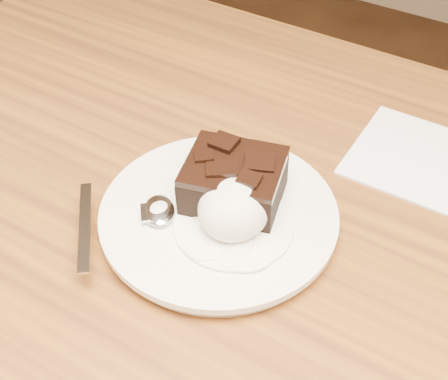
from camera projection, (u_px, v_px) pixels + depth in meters
The scene contains 8 objects.
plate at pixel (219, 218), 0.61m from camera, with size 0.24×0.24×0.02m, color white.
brownie at pixel (234, 184), 0.60m from camera, with size 0.09×0.08×0.04m, color black.
ice_cream_scoop at pixel (234, 209), 0.58m from camera, with size 0.07×0.07×0.06m, color silver.
melt_puddle at pixel (234, 225), 0.59m from camera, with size 0.12×0.12×0.00m, color white.
spoon at pixel (159, 212), 0.60m from camera, with size 0.03×0.17×0.01m, color silver, non-canonical shape.
napkin at pixel (418, 157), 0.69m from camera, with size 0.14×0.14×0.01m, color white.
crumb_a at pixel (241, 209), 0.61m from camera, with size 0.01×0.01×0.00m, color black.
crumb_b at pixel (188, 239), 0.58m from camera, with size 0.01×0.01×0.00m, color black.
Camera 1 is at (0.18, -0.36, 1.20)m, focal length 49.10 mm.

